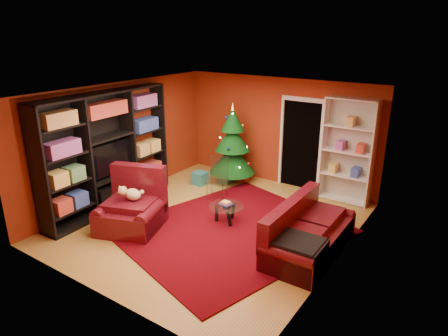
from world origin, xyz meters
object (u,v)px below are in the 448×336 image
Objects in this scene: rug at (231,230)px; dog at (133,194)px; media_unit at (107,152)px; armchair at (130,206)px; coffee_table at (226,214)px; acrylic_chair at (217,181)px; christmas_tree at (233,144)px; gift_box_teal at (200,178)px; gift_box_green at (226,178)px; sofa at (311,229)px; white_bookshelf at (348,151)px; gift_box_red at (242,177)px.

dog is (-1.62, -0.94, 0.69)m from rug.
media_unit is 1.43m from armchair.
dog is 1.86m from coffee_table.
acrylic_chair is at bearing 41.74° from media_unit.
dog is at bearing -93.54° from christmas_tree.
media_unit is at bearing -110.35° from gift_box_teal.
christmas_tree reaches higher than acrylic_chair.
rug is at bearing 11.37° from armchair.
media_unit reaches higher than gift_box_green.
acrylic_chair is at bearing 69.18° from sofa.
christmas_tree is 6.37× the size of gift_box_teal.
white_bookshelf reaches higher than sofa.
rug is at bearing -38.85° from gift_box_teal.
christmas_tree is at bearing 66.62° from dog.
gift_box_green is (0.48, 0.44, -0.03)m from gift_box_teal.
sofa is 2.82m from acrylic_chair.
sofa reaches higher than gift_box_teal.
armchair is 1.70× the size of coffee_table.
media_unit is at bearing 140.08° from dog.
dog is 2.13m from acrylic_chair.
coffee_table is (2.48, 0.76, -1.06)m from media_unit.
gift_box_red is 0.34× the size of coffee_table.
sofa is at bearing -38.95° from gift_box_red.
acrylic_chair reaches higher than gift_box_teal.
gift_box_teal is 3.81m from sofa.
media_unit is at bearing -115.99° from christmas_tree.
acrylic_chair is (0.51, 2.05, -0.27)m from dog.
christmas_tree reaches higher than rug.
christmas_tree is 2.84× the size of coffee_table.
christmas_tree is 0.87m from gift_box_green.
coffee_table is (1.15, -1.98, -0.79)m from christmas_tree.
white_bookshelf is (2.71, 0.42, 0.17)m from christmas_tree.
gift_box_teal is 2.63m from armchair.
armchair reaches higher than sofa.
white_bookshelf reaches higher than dog.
acrylic_chair is at bearing 134.93° from rug.
acrylic_chair is (-2.40, -1.53, -0.72)m from white_bookshelf.
rug is 9.67× the size of dog.
gift_box_green is at bearing -132.43° from gift_box_red.
gift_box_green is 0.66× the size of dog.
gift_box_green is (1.26, 2.55, -1.11)m from media_unit.
gift_box_green is 3.02m from dog.
media_unit is 1.33m from dog.
coffee_table is 1.22m from acrylic_chair.
armchair is 3.38m from sofa.
christmas_tree is at bearing 66.16° from armchair.
media_unit is 3.06m from christmas_tree.
media_unit is 10.20× the size of gift_box_teal.
white_bookshelf is 5.93× the size of dog.
christmas_tree is 8.37× the size of gift_box_red.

